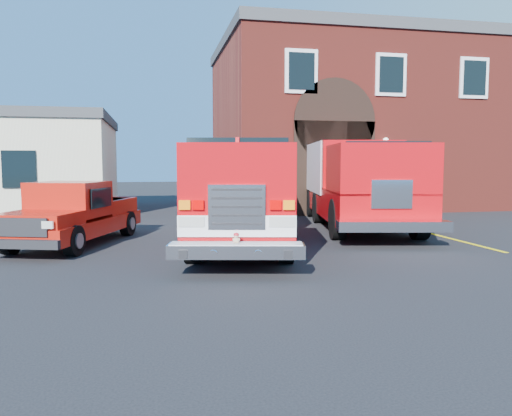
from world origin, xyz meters
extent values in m
plane|color=black|center=(0.00, 0.00, 0.00)|extent=(100.00, 100.00, 0.00)
cube|color=yellow|center=(6.50, 1.00, 0.00)|extent=(0.12, 3.00, 0.01)
cube|color=yellow|center=(6.50, 4.00, 0.00)|extent=(0.12, 3.00, 0.01)
cube|color=yellow|center=(6.50, 7.00, 0.00)|extent=(0.12, 3.00, 0.01)
cube|color=maroon|center=(9.00, 14.00, 4.00)|extent=(15.00, 10.00, 8.00)
cube|color=#3A3C3F|center=(9.00, 14.00, 8.20)|extent=(15.20, 10.20, 0.50)
cube|color=black|center=(5.50, 8.98, 2.00)|extent=(3.60, 0.12, 4.00)
cylinder|color=black|center=(5.50, 8.98, 4.00)|extent=(3.60, 0.12, 3.60)
cube|color=black|center=(4.00, 8.95, 6.00)|extent=(1.40, 0.10, 1.80)
cube|color=black|center=(8.00, 8.95, 6.00)|extent=(1.40, 0.10, 1.80)
cube|color=black|center=(12.00, 8.95, 6.00)|extent=(1.40, 0.10, 1.80)
cube|color=black|center=(-7.00, 8.97, 2.00)|extent=(1.20, 0.10, 1.40)
cylinder|color=black|center=(-1.22, -0.18, 0.52)|extent=(0.54, 1.08, 1.03)
cylinder|color=black|center=(0.80, -0.61, 0.52)|extent=(0.54, 1.08, 1.03)
cube|color=#BD090E|center=(0.41, 2.54, 0.80)|extent=(4.05, 8.74, 0.84)
cube|color=#BD090E|center=(0.86, 4.65, 1.87)|extent=(3.15, 4.52, 1.50)
cube|color=#BD090E|center=(-0.15, -0.12, 1.92)|extent=(2.92, 3.42, 1.41)
cube|color=black|center=(-0.40, -1.26, 2.30)|extent=(2.03, 0.50, 0.88)
cube|color=#CB0000|center=(-0.15, -0.12, 2.70)|extent=(1.53, 0.62, 0.13)
cube|color=white|center=(-0.47, -1.60, 0.98)|extent=(2.30, 0.54, 0.41)
cube|color=silver|center=(-0.47, -1.61, 1.36)|extent=(1.11, 0.29, 0.88)
cube|color=silver|center=(-0.52, -1.86, 0.54)|extent=(2.67, 1.05, 0.26)
cube|color=#B7B7BF|center=(-0.29, 4.89, 1.87)|extent=(0.74, 3.31, 1.22)
cube|color=#B7B7BF|center=(2.02, 4.40, 1.87)|extent=(0.74, 3.31, 1.22)
sphere|color=tan|center=(-0.52, -1.86, 0.74)|extent=(0.14, 0.14, 0.12)
sphere|color=tan|center=(-0.52, -1.86, 0.83)|extent=(0.11, 0.11, 0.10)
sphere|color=tan|center=(-0.56, -1.85, 0.87)|extent=(0.04, 0.04, 0.04)
sphere|color=tan|center=(-0.48, -1.86, 0.87)|extent=(0.04, 0.04, 0.04)
ellipsoid|color=red|center=(-0.52, -1.86, 0.86)|extent=(0.12, 0.12, 0.06)
cylinder|color=red|center=(-0.52, -1.87, 0.85)|extent=(0.14, 0.14, 0.01)
cylinder|color=black|center=(-5.51, 1.74, 0.37)|extent=(0.48, 0.79, 0.75)
cylinder|color=black|center=(-3.96, 1.22, 0.37)|extent=(0.48, 0.79, 0.75)
cube|color=#A7150A|center=(-4.19, 3.12, 0.51)|extent=(3.40, 5.45, 0.42)
cube|color=#A7150A|center=(-4.76, 1.40, 0.89)|extent=(2.07, 1.87, 0.33)
cube|color=#A7150A|center=(-4.27, 2.85, 1.26)|extent=(2.16, 2.14, 0.93)
cube|color=#A7150A|center=(-3.71, 4.53, 0.89)|extent=(2.25, 2.40, 0.51)
cube|color=black|center=(-5.02, 0.62, 0.42)|extent=(1.84, 0.73, 0.21)
cylinder|color=black|center=(3.16, 2.40, 0.60)|extent=(0.60, 1.24, 1.19)
cylinder|color=black|center=(5.49, 1.93, 0.60)|extent=(0.60, 1.24, 1.19)
cube|color=#BD090E|center=(4.92, 5.14, 0.92)|extent=(4.35, 9.02, 0.97)
cube|color=#BD090E|center=(5.24, 6.73, 2.16)|extent=(3.71, 5.83, 1.62)
cube|color=#BD090E|center=(4.33, 2.17, 2.06)|extent=(3.16, 3.08, 1.41)
cube|color=#B7B7BF|center=(3.90, 7.00, 2.06)|extent=(0.93, 4.46, 1.84)
cube|color=#B7B7BF|center=(6.57, 6.46, 2.06)|extent=(0.93, 4.46, 1.84)
cube|color=silver|center=(4.02, 0.63, 0.60)|extent=(2.96, 1.05, 0.27)
camera|label=1|loc=(-2.06, -11.20, 2.22)|focal=35.00mm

